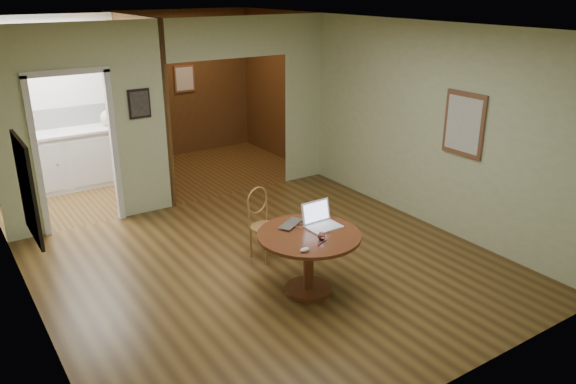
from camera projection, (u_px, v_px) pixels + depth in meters
floor at (275, 269)px, 6.58m from camera, size 5.00×5.00×0.00m
room_shell at (135, 116)px, 8.30m from camera, size 5.20×7.50×5.00m
dining_table at (309, 249)px, 5.93m from camera, size 1.10×1.10×0.68m
chair at (263, 219)px, 6.72m from camera, size 0.45×0.45×0.88m
open_laptop at (320, 220)px, 6.04m from camera, size 0.36×0.31×0.25m
closed_laptop at (295, 225)px, 6.04m from camera, size 0.41×0.36×0.03m
mouse at (305, 250)px, 5.46m from camera, size 0.11×0.06×0.04m
wine_glass at (322, 236)px, 5.71m from camera, size 0.08×0.08×0.09m
pen at (322, 243)px, 5.65m from camera, size 0.15×0.06×0.01m
kitchen_cabinet at (63, 160)px, 8.99m from camera, size 2.06×0.60×0.94m
grocery_bag at (108, 118)px, 9.19m from camera, size 0.30×0.27×0.26m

